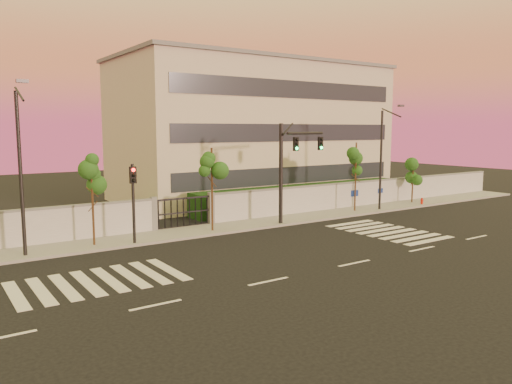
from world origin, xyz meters
The scene contains 15 objects.
ground centered at (0.00, 0.00, 0.00)m, with size 120.00×120.00×0.00m, color black.
sidewalk centered at (0.00, 10.50, 0.07)m, with size 60.00×3.00×0.15m, color gray.
perimeter_wall centered at (0.10, 12.00, 1.07)m, with size 60.00×0.36×2.20m.
hedge_row centered at (1.17, 14.74, 0.82)m, with size 41.00×4.25×1.80m.
institutional_building centered at (9.00, 21.99, 6.16)m, with size 24.40×12.40×12.25m.
road_markings centered at (-1.58, 3.76, 0.01)m, with size 57.00×7.62×0.02m.
street_tree_c centered at (-9.18, 10.14, 3.69)m, with size 1.40×1.12×5.02m.
street_tree_d centered at (-2.07, 9.92, 3.81)m, with size 1.51×1.20×5.18m.
street_tree_e centered at (10.54, 10.35, 3.89)m, with size 1.45×1.16×5.30m.
street_tree_f centered at (17.67, 10.70, 2.69)m, with size 1.49×1.18×3.64m.
traffic_signal_main centered at (3.62, 9.42, 4.21)m, with size 4.16×1.30×6.66m.
traffic_signal_secondary centered at (-7.26, 9.31, 2.83)m, with size 0.35×0.34×4.45m.
streetlight_west centered at (-12.66, 9.65, 4.58)m, with size 0.51×2.04×8.48m.
streetlight_east centered at (12.57, 9.56, 4.35)m, with size 0.48×1.94×8.04m.
fire_hydrant centered at (17.50, 9.57, 0.33)m, with size 0.25×0.25×0.67m.
Camera 1 is at (-16.77, -16.32, 6.31)m, focal length 35.00 mm.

